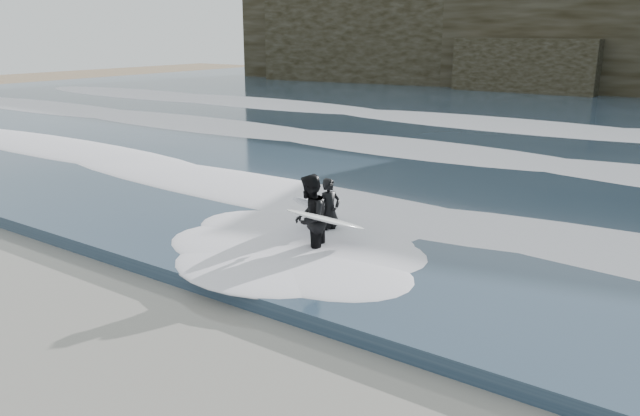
# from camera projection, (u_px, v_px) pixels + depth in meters

# --- Properties ---
(ground) EXTENTS (120.00, 120.00, 0.00)m
(ground) POSITION_uv_depth(u_px,v_px,m) (110.00, 400.00, 8.04)
(ground) COLOR #8E6B48
(ground) RESTS_ON ground
(sea) EXTENTS (90.00, 52.00, 0.30)m
(sea) POSITION_uv_depth(u_px,v_px,m) (605.00, 123.00, 30.74)
(sea) COLOR #273A4D
(sea) RESTS_ON ground
(foam_near) EXTENTS (60.00, 3.20, 0.20)m
(foam_near) POSITION_uv_depth(u_px,v_px,m) (424.00, 211.00, 14.99)
(foam_near) COLOR white
(foam_near) RESTS_ON sea
(foam_mid) EXTENTS (60.00, 4.00, 0.24)m
(foam_mid) POSITION_uv_depth(u_px,v_px,m) (519.00, 162.00, 20.47)
(foam_mid) COLOR white
(foam_mid) RESTS_ON sea
(foam_far) EXTENTS (60.00, 4.80, 0.30)m
(foam_far) POSITION_uv_depth(u_px,v_px,m) (586.00, 127.00, 27.52)
(foam_far) COLOR white
(foam_far) RESTS_ON sea
(surfer_left) EXTENTS (1.19, 2.20, 1.50)m
(surfer_left) POSITION_uv_depth(u_px,v_px,m) (325.00, 210.00, 13.75)
(surfer_left) COLOR black
(surfer_left) RESTS_ON ground
(surfer_right) EXTENTS (1.48, 1.95, 1.84)m
(surfer_right) POSITION_uv_depth(u_px,v_px,m) (311.00, 219.00, 12.52)
(surfer_right) COLOR black
(surfer_right) RESTS_ON ground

